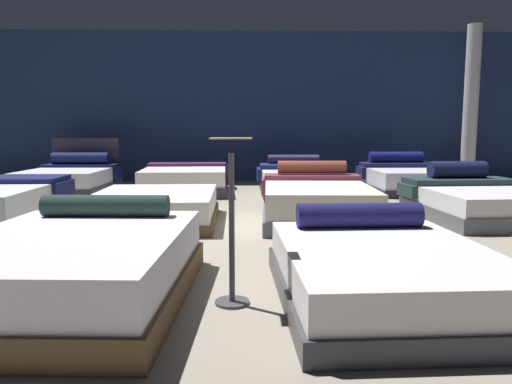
{
  "coord_description": "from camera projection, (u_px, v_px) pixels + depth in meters",
  "views": [
    {
      "loc": [
        0.08,
        -5.91,
        1.19
      ],
      "look_at": [
        0.24,
        0.08,
        0.43
      ],
      "focal_mm": 33.49,
      "sensor_mm": 36.0,
      "label": 1
    }
  ],
  "objects": [
    {
      "name": "bed_11",
      "position": [
        405.0,
        179.0,
        9.46
      ],
      "size": [
        1.59,
        1.92,
        0.76
      ],
      "rotation": [
        0.0,
        0.0,
        0.01
      ],
      "color": "black",
      "rests_on": "ground_plane"
    },
    {
      "name": "bed_7",
      "position": [
        479.0,
        201.0,
        6.53
      ],
      "size": [
        1.71,
        2.05,
        0.75
      ],
      "rotation": [
        0.0,
        0.0,
        0.06
      ],
      "color": "#4F5457",
      "rests_on": "ground_plane"
    },
    {
      "name": "bed_6",
      "position": [
        316.0,
        201.0,
        6.37
      ],
      "size": [
        1.56,
        2.19,
        0.76
      ],
      "rotation": [
        0.0,
        0.0,
        -0.05
      ],
      "color": "#4C525B",
      "rests_on": "ground_plane"
    },
    {
      "name": "bed_1",
      "position": [
        74.0,
        267.0,
        3.34
      ],
      "size": [
        1.64,
        2.14,
        0.66
      ],
      "rotation": [
        0.0,
        0.0,
        -0.05
      ],
      "color": "brown",
      "rests_on": "ground_plane"
    },
    {
      "name": "ground_plane",
      "position": [
        237.0,
        227.0,
        6.01
      ],
      "size": [
        18.0,
        18.0,
        0.02
      ],
      "primitive_type": "cube",
      "color": "gray"
    },
    {
      "name": "bed_2",
      "position": [
        383.0,
        272.0,
        3.38
      ],
      "size": [
        1.53,
        2.0,
        0.6
      ],
      "rotation": [
        0.0,
        0.0,
        0.03
      ],
      "color": "#333438",
      "rests_on": "ground_plane"
    },
    {
      "name": "bed_8",
      "position": [
        71.0,
        179.0,
        9.32
      ],
      "size": [
        1.56,
        2.07,
        1.04
      ],
      "rotation": [
        0.0,
        0.0,
        -0.02
      ],
      "color": "#332C39",
      "rests_on": "ground_plane"
    },
    {
      "name": "bed_5",
      "position": [
        155.0,
        208.0,
        6.25
      ],
      "size": [
        1.61,
        1.95,
        0.4
      ],
      "rotation": [
        0.0,
        0.0,
        0.01
      ],
      "color": "brown",
      "rests_on": "ground_plane"
    },
    {
      "name": "bed_10",
      "position": [
        297.0,
        180.0,
        9.45
      ],
      "size": [
        1.56,
        2.09,
        0.69
      ],
      "rotation": [
        0.0,
        0.0,
        0.0
      ],
      "color": "#32352C",
      "rests_on": "ground_plane"
    },
    {
      "name": "showroom_back_wall",
      "position": [
        240.0,
        107.0,
        11.25
      ],
      "size": [
        18.0,
        0.06,
        3.5
      ],
      "primitive_type": "cube",
      "color": "navy",
      "rests_on": "ground_plane"
    },
    {
      "name": "bed_9",
      "position": [
        185.0,
        180.0,
        9.34
      ],
      "size": [
        1.73,
        2.09,
        0.53
      ],
      "rotation": [
        0.0,
        0.0,
        0.04
      ],
      "color": "#2F2838",
      "rests_on": "ground_plane"
    },
    {
      "name": "support_pillar",
      "position": [
        471.0,
        106.0,
        10.57
      ],
      "size": [
        0.31,
        0.31,
        3.5
      ],
      "primitive_type": "cylinder",
      "color": "silver",
      "rests_on": "ground_plane"
    },
    {
      "name": "price_sign",
      "position": [
        232.0,
        240.0,
        3.26
      ],
      "size": [
        0.28,
        0.24,
        1.15
      ],
      "color": "#3F3F44",
      "rests_on": "ground_plane"
    }
  ]
}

